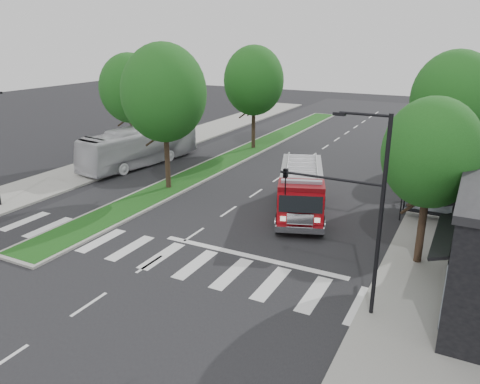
{
  "coord_description": "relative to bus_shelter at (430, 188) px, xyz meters",
  "views": [
    {
      "loc": [
        13.22,
        -20.04,
        10.54
      ],
      "look_at": [
        1.33,
        3.0,
        1.8
      ],
      "focal_mm": 35.0,
      "sensor_mm": 36.0,
      "label": 1
    }
  ],
  "objects": [
    {
      "name": "streetlight_right_near",
      "position": [
        -1.59,
        -11.65,
        2.63
      ],
      "size": [
        4.08,
        0.22,
        8.0
      ],
      "color": "black",
      "rests_on": "ground"
    },
    {
      "name": "city_bus",
      "position": [
        -23.2,
        2.28,
        -0.44
      ],
      "size": [
        4.28,
        11.74,
        3.2
      ],
      "primitive_type": "imported",
      "rotation": [
        0.0,
        0.0,
        -0.14
      ],
      "color": "silver",
      "rests_on": "ground"
    },
    {
      "name": "median",
      "position": [
        -17.2,
        9.85,
        -1.96
      ],
      "size": [
        3.0,
        50.0,
        0.15
      ],
      "color": "gray",
      "rests_on": "ground"
    },
    {
      "name": "sidewalk_left",
      "position": [
        -25.7,
        1.85,
        -1.96
      ],
      "size": [
        5.0,
        80.0,
        0.15
      ],
      "primitive_type": "cube",
      "color": "gray",
      "rests_on": "ground"
    },
    {
      "name": "ground",
      "position": [
        -11.2,
        -8.15,
        -2.04
      ],
      "size": [
        140.0,
        140.0,
        0.0
      ],
      "primitive_type": "plane",
      "color": "black",
      "rests_on": "ground"
    },
    {
      "name": "sidewalk_right",
      "position": [
        1.3,
        1.85,
        -1.96
      ],
      "size": [
        5.0,
        80.0,
        0.15
      ],
      "primitive_type": "cube",
      "color": "gray",
      "rests_on": "ground"
    },
    {
      "name": "tree_right_far",
      "position": [
        0.3,
        15.85,
        3.8
      ],
      "size": [
        5.0,
        5.0,
        8.73
      ],
      "color": "black",
      "rests_on": "ground"
    },
    {
      "name": "tree_median_far",
      "position": [
        -17.2,
        11.85,
        4.45
      ],
      "size": [
        5.6,
        5.6,
        9.72
      ],
      "color": "black",
      "rests_on": "ground"
    },
    {
      "name": "fire_engine",
      "position": [
        -7.19,
        -2.14,
        -0.59
      ],
      "size": [
        5.38,
        9.08,
        3.02
      ],
      "rotation": [
        0.0,
        0.0,
        0.35
      ],
      "color": "#63050A",
      "rests_on": "ground"
    },
    {
      "name": "streetlight_right_far",
      "position": [
        -0.85,
        11.85,
        2.44
      ],
      "size": [
        2.11,
        0.2,
        8.0
      ],
      "color": "black",
      "rests_on": "ground"
    },
    {
      "name": "tree_right_mid",
      "position": [
        0.3,
        5.85,
        4.45
      ],
      "size": [
        5.6,
        5.6,
        9.72
      ],
      "color": "black",
      "rests_on": "ground"
    },
    {
      "name": "tree_median_near",
      "position": [
        -17.2,
        -2.15,
        4.77
      ],
      "size": [
        5.8,
        5.8,
        10.16
      ],
      "color": "black",
      "rests_on": "ground"
    },
    {
      "name": "tree_right_near",
      "position": [
        0.3,
        -6.15,
        3.47
      ],
      "size": [
        4.4,
        4.4,
        8.05
      ],
      "color": "black",
      "rests_on": "ground"
    },
    {
      "name": "bus_shelter",
      "position": [
        0.0,
        0.0,
        0.0
      ],
      "size": [
        3.2,
        1.6,
        2.61
      ],
      "color": "black",
      "rests_on": "ground"
    },
    {
      "name": "tree_left_mid",
      "position": [
        -25.2,
        3.85,
        4.12
      ],
      "size": [
        5.2,
        5.2,
        9.16
      ],
      "color": "black",
      "rests_on": "ground"
    }
  ]
}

